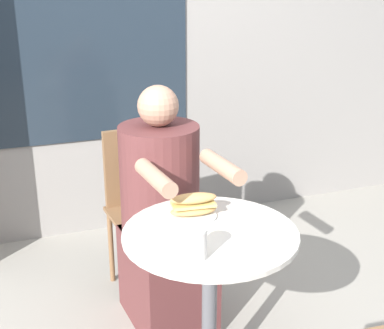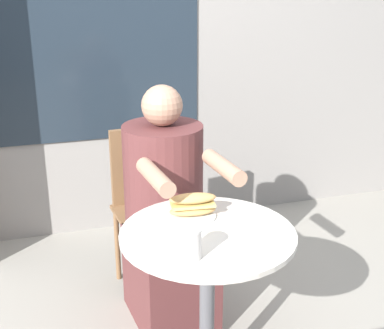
{
  "view_description": "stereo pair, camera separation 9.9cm",
  "coord_description": "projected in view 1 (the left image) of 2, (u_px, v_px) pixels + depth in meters",
  "views": [
    {
      "loc": [
        -0.69,
        -1.67,
        1.64
      ],
      "look_at": [
        0.0,
        0.2,
        0.92
      ],
      "focal_mm": 50.0,
      "sensor_mm": 36.0,
      "label": 1
    },
    {
      "loc": [
        -0.59,
        -1.7,
        1.64
      ],
      "look_at": [
        0.0,
        0.2,
        0.92
      ],
      "focal_mm": 50.0,
      "sensor_mm": 36.0,
      "label": 2
    }
  ],
  "objects": [
    {
      "name": "storefront_wall",
      "position": [
        109.0,
        14.0,
        3.23
      ],
      "size": [
        8.0,
        0.09,
        2.8
      ],
      "color": "gray",
      "rests_on": "ground_plane"
    },
    {
      "name": "drink_cup",
      "position": [
        195.0,
        243.0,
        1.8
      ],
      "size": [
        0.09,
        0.09,
        0.11
      ],
      "color": "silver",
      "rests_on": "cafe_table"
    },
    {
      "name": "seated_diner",
      "position": [
        164.0,
        225.0,
        2.54
      ],
      "size": [
        0.42,
        0.69,
        1.17
      ],
      "rotation": [
        0.0,
        0.0,
        3.23
      ],
      "color": "brown",
      "rests_on": "ground_plane"
    },
    {
      "name": "sandwich_on_plate",
      "position": [
        193.0,
        207.0,
        2.11
      ],
      "size": [
        0.19,
        0.19,
        0.1
      ],
      "rotation": [
        0.0,
        0.0,
        -0.11
      ],
      "color": "white",
      "rests_on": "cafe_table"
    },
    {
      "name": "cafe_table",
      "position": [
        210.0,
        277.0,
        2.07
      ],
      "size": [
        0.67,
        0.67,
        0.72
      ],
      "color": "beige",
      "rests_on": "ground_plane"
    },
    {
      "name": "diner_chair",
      "position": [
        142.0,
        195.0,
        2.84
      ],
      "size": [
        0.41,
        0.41,
        0.87
      ],
      "rotation": [
        0.0,
        0.0,
        3.23
      ],
      "color": "brown",
      "rests_on": "ground_plane"
    }
  ]
}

